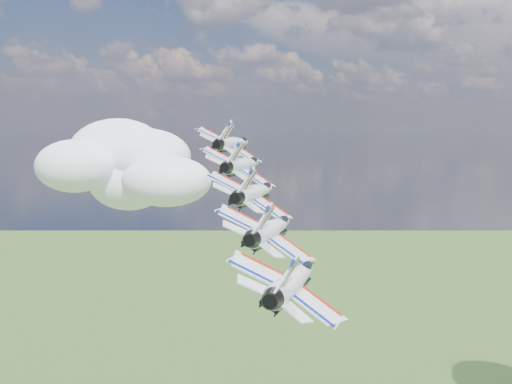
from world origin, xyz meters
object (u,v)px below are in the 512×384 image
Objects in this scene: jet_1 at (244,164)px; jet_2 at (256,192)px; jet_0 at (234,143)px; jet_4 at (295,279)px; jet_3 at (272,229)px.

jet_2 is at bearing -63.57° from jet_1.
jet_4 is at bearing -63.57° from jet_0.
jet_1 is 21.72m from jet_3.
jet_0 is 43.44m from jet_4.
jet_3 is (23.44, -21.35, -7.52)m from jet_0.
jet_1 is 32.58m from jet_4.
jet_1 is at bearing 116.43° from jet_2.
jet_2 is at bearing -63.57° from jet_0.
jet_0 reaches higher than jet_4.
jet_1 is at bearing 116.43° from jet_3.
jet_0 is 32.58m from jet_3.
jet_0 is 10.86m from jet_1.
jet_2 is 21.72m from jet_4.
jet_4 is (7.81, -7.12, -2.51)m from jet_3.
jet_0 is at bearing 116.43° from jet_2.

